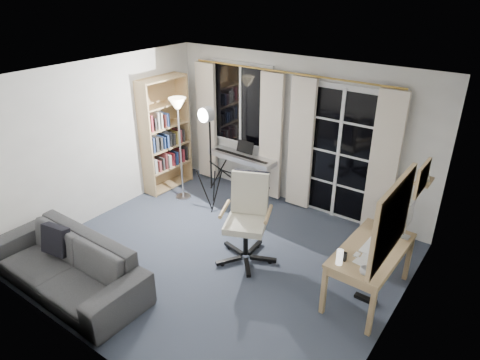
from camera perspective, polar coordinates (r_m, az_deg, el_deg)
name	(u,v)px	position (r m, az deg, el deg)	size (l,w,h in m)	color
floor	(219,258)	(5.91, -2.75, -10.32)	(4.50, 4.00, 0.02)	#323949
window	(242,105)	(7.25, 0.22, 10.03)	(1.20, 0.08, 1.40)	white
french_door	(339,155)	(6.58, 13.07, 3.29)	(1.32, 0.09, 2.11)	white
curtains	(285,140)	(6.84, 6.00, 5.32)	(3.60, 0.07, 2.13)	gold
bookshelf	(163,137)	(7.51, -10.20, 5.64)	(0.35, 0.93, 1.97)	tan
torchiere_lamp	(178,119)	(6.89, -8.22, 8.05)	(0.33, 0.33, 1.74)	#B2B2B7
keyboard_piano	(242,158)	(7.21, 0.23, 2.91)	(1.22, 0.61, 0.88)	black
studio_light	(207,127)	(6.47, -4.39, 7.06)	(0.35, 0.36, 1.74)	black
office_chair	(248,210)	(5.59, 1.07, -4.00)	(0.81, 0.80, 1.18)	black
desk	(371,254)	(5.17, 17.12, -9.46)	(0.66, 1.26, 0.66)	tan
monitor	(406,218)	(5.33, 21.23, -4.75)	(0.16, 0.48, 0.42)	silver
desk_clutter	(359,266)	(5.05, 15.54, -11.01)	(0.40, 0.75, 0.84)	white
mug	(365,270)	(4.68, 16.34, -11.45)	(0.11, 0.09, 0.11)	silver
wall_mirror	(392,219)	(3.94, 19.59, -4.97)	(0.04, 0.94, 0.74)	tan
framed_print	(422,178)	(4.71, 23.13, 0.22)	(0.03, 0.42, 0.32)	tan
wall_shelf	(425,177)	(5.25, 23.44, 0.42)	(0.16, 0.30, 0.18)	tan
sofa	(64,258)	(5.57, -22.42, -9.56)	(2.18, 0.64, 0.85)	#2D2E30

